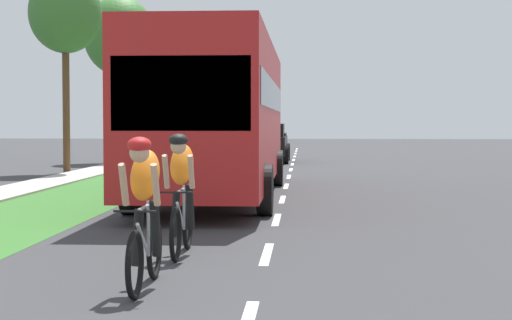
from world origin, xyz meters
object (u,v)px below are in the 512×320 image
Objects in this scene: cyclist_lead at (144,211)px; street_tree_far at (120,37)px; cyclist_trailing at (181,193)px; bus_red at (219,111)px; street_tree_near at (65,15)px; pickup_black at (263,143)px.

cyclist_lead is 0.25× the size of street_tree_far.
bus_red is at bearing 92.70° from cyclist_trailing.
cyclist_trailing is 24.94m from street_tree_far.
street_tree_far is (0.24, 7.01, -0.01)m from street_tree_near.
cyclist_trailing is 0.26× the size of street_tree_near.
cyclist_lead is at bearing -88.19° from bus_red.
bus_red is at bearing 91.81° from cyclist_lead.
street_tree_near is at bearing 125.71° from bus_red.
street_tree_far is at bearing 104.64° from cyclist_trailing.
street_tree_far is (-6.20, 23.74, 4.48)m from cyclist_trailing.
cyclist_lead is at bearing -89.75° from pickup_black.
street_tree_near is 0.96× the size of street_tree_far.
pickup_black reaches higher than cyclist_trailing.
street_tree_far reaches higher than cyclist_trailing.
street_tree_far is (-6.02, -0.54, 4.47)m from pickup_black.
pickup_black is at bearing 90.25° from cyclist_lead.
street_tree_far reaches higher than street_tree_near.
bus_red is 1.66× the size of street_tree_far.
cyclist_trailing is 0.25× the size of street_tree_far.
street_tree_far is at bearing -174.90° from pickup_black.
cyclist_trailing is at bearing 88.32° from cyclist_lead.
cyclist_lead is at bearing -91.68° from cyclist_trailing.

